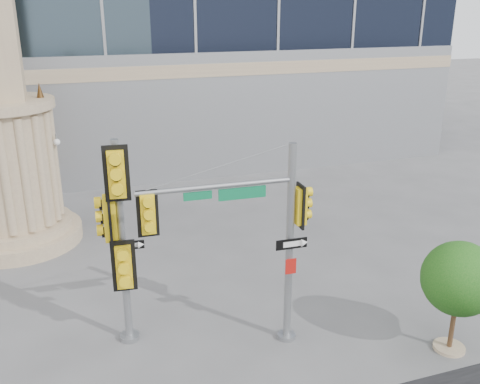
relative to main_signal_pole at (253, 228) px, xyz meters
name	(u,v)px	position (x,y,z in m)	size (l,w,h in m)	color
ground	(266,353)	(0.19, -0.49, -3.17)	(120.00, 120.00, 0.00)	#545456
main_signal_pole	(253,228)	(0.00, 0.00, 0.00)	(3.97, 0.51, 5.12)	slate
secondary_signal_pole	(119,230)	(-2.95, 1.10, -0.11)	(0.90, 0.73, 5.22)	slate
street_tree	(460,281)	(4.57, -1.77, -1.29)	(1.83, 1.79, 2.85)	tan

